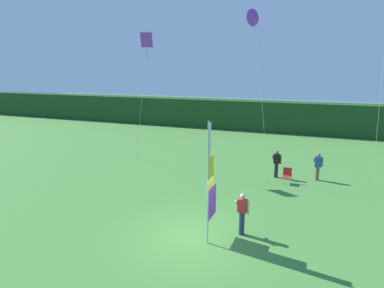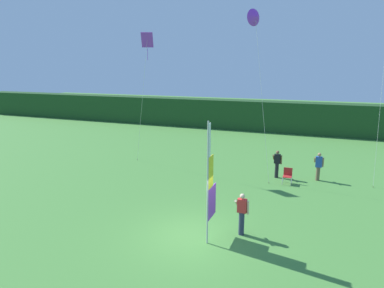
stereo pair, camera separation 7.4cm
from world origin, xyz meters
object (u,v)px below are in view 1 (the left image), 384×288
at_px(kite_purple_diamond_0, 146,46).
at_px(kite_purple_delta_2, 255,17).
at_px(person_mid_field, 242,213).
at_px(person_near_banner, 277,163).
at_px(person_far_left, 318,166).
at_px(folding_chair, 287,175).
at_px(banner_flag, 210,185).

distance_m(kite_purple_diamond_0, kite_purple_delta_2, 6.69).
distance_m(person_mid_field, kite_purple_delta_2, 11.27).
bearing_deg(person_mid_field, person_near_banner, 87.23).
relative_size(person_near_banner, person_far_left, 1.01).
bearing_deg(kite_purple_delta_2, person_far_left, 6.97).
height_order(folding_chair, kite_purple_delta_2, kite_purple_delta_2).
distance_m(person_near_banner, person_far_left, 2.35).
height_order(folding_chair, kite_purple_diamond_0, kite_purple_diamond_0).
bearing_deg(person_far_left, person_near_banner, -171.38).
height_order(banner_flag, folding_chair, banner_flag).
relative_size(person_mid_field, folding_chair, 1.93).
relative_size(banner_flag, kite_purple_delta_2, 0.48).
height_order(person_far_left, folding_chair, person_far_left).
distance_m(person_mid_field, folding_chair, 6.94).
height_order(banner_flag, person_near_banner, banner_flag).
relative_size(banner_flag, person_far_left, 2.81).
bearing_deg(kite_purple_delta_2, kite_purple_diamond_0, -173.39).
xyz_separation_m(kite_purple_diamond_0, kite_purple_delta_2, (6.49, 0.75, 1.45)).
distance_m(banner_flag, person_near_banner, 8.74).
xyz_separation_m(banner_flag, kite_purple_diamond_0, (-6.70, 7.64, 5.51)).
xyz_separation_m(banner_flag, person_far_left, (3.74, 8.87, -1.35)).
xyz_separation_m(person_far_left, folding_chair, (-1.61, -1.18, -0.37)).
distance_m(person_near_banner, kite_purple_diamond_0, 10.66).
relative_size(person_mid_field, kite_purple_delta_2, 0.18).
distance_m(person_far_left, folding_chair, 2.03).
height_order(banner_flag, person_mid_field, banner_flag).
xyz_separation_m(banner_flag, person_mid_field, (1.05, 0.84, -1.32)).
bearing_deg(banner_flag, person_near_banner, 80.56).
height_order(person_mid_field, folding_chair, person_mid_field).
xyz_separation_m(banner_flag, kite_purple_delta_2, (-0.21, 8.39, 6.96)).
bearing_deg(person_mid_field, kite_purple_diamond_0, 138.74).
xyz_separation_m(folding_chair, kite_purple_diamond_0, (-8.83, -0.05, 7.23)).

